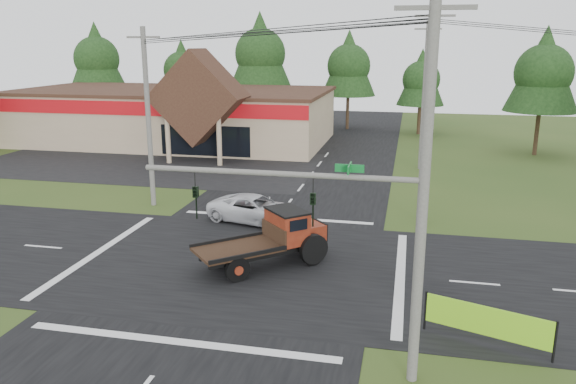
# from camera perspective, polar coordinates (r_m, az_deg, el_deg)

# --- Properties ---
(ground) EXTENTS (120.00, 120.00, 0.00)m
(ground) POSITION_cam_1_polar(r_m,az_deg,el_deg) (25.40, -4.78, -7.28)
(ground) COLOR #2D4518
(ground) RESTS_ON ground
(road_ns) EXTENTS (12.00, 120.00, 0.02)m
(road_ns) POSITION_cam_1_polar(r_m,az_deg,el_deg) (25.39, -4.78, -7.26)
(road_ns) COLOR black
(road_ns) RESTS_ON ground
(road_ew) EXTENTS (120.00, 12.00, 0.02)m
(road_ew) POSITION_cam_1_polar(r_m,az_deg,el_deg) (25.39, -4.78, -7.26)
(road_ew) COLOR black
(road_ew) RESTS_ON ground
(parking_apron) EXTENTS (28.00, 14.00, 0.02)m
(parking_apron) POSITION_cam_1_polar(r_m,az_deg,el_deg) (47.46, -14.34, 2.79)
(parking_apron) COLOR black
(parking_apron) RESTS_ON ground
(cvs_building) EXTENTS (30.40, 18.20, 9.19)m
(cvs_building) POSITION_cam_1_polar(r_m,az_deg,el_deg) (57.18, -11.36, 7.75)
(cvs_building) COLOR tan
(cvs_building) RESTS_ON ground
(traffic_signal_mast) EXTENTS (8.12, 0.24, 7.00)m
(traffic_signal_mast) POSITION_cam_1_polar(r_m,az_deg,el_deg) (15.86, 7.23, -4.10)
(traffic_signal_mast) COLOR #595651
(traffic_signal_mast) RESTS_ON ground
(utility_pole_nr) EXTENTS (2.00, 0.30, 11.00)m
(utility_pole_nr) POSITION_cam_1_polar(r_m,az_deg,el_deg) (15.47, 13.59, -0.19)
(utility_pole_nr) COLOR #595651
(utility_pole_nr) RESTS_ON ground
(utility_pole_nw) EXTENTS (2.00, 0.30, 10.50)m
(utility_pole_nw) POSITION_cam_1_polar(r_m,az_deg,el_deg) (34.22, -14.01, 7.43)
(utility_pole_nw) COLOR #595651
(utility_pole_nw) RESTS_ON ground
(utility_pole_ne) EXTENTS (2.00, 0.30, 11.50)m
(utility_pole_ne) POSITION_cam_1_polar(r_m,az_deg,el_deg) (30.69, 14.11, 7.56)
(utility_pole_ne) COLOR #595651
(utility_pole_ne) RESTS_ON ground
(utility_pole_n) EXTENTS (2.00, 0.30, 11.20)m
(utility_pole_n) POSITION_cam_1_polar(r_m,az_deg,el_deg) (44.63, 13.66, 9.54)
(utility_pole_n) COLOR #595651
(utility_pole_n) RESTS_ON ground
(tree_row_a) EXTENTS (6.72, 6.72, 12.12)m
(tree_row_a) POSITION_cam_1_polar(r_m,az_deg,el_deg) (72.63, -18.88, 12.88)
(tree_row_a) COLOR #332316
(tree_row_a) RESTS_ON ground
(tree_row_b) EXTENTS (5.60, 5.60, 10.10)m
(tree_row_b) POSITION_cam_1_polar(r_m,az_deg,el_deg) (69.96, -10.72, 12.26)
(tree_row_b) COLOR #332316
(tree_row_b) RESTS_ON ground
(tree_row_c) EXTENTS (7.28, 7.28, 13.13)m
(tree_row_c) POSITION_cam_1_polar(r_m,az_deg,el_deg) (65.71, -2.84, 14.10)
(tree_row_c) COLOR #332316
(tree_row_c) RESTS_ON ground
(tree_row_d) EXTENTS (6.16, 6.16, 11.11)m
(tree_row_d) POSITION_cam_1_polar(r_m,az_deg,el_deg) (64.88, 6.19, 12.84)
(tree_row_d) COLOR #332316
(tree_row_d) RESTS_ON ground
(tree_row_e) EXTENTS (5.04, 5.04, 9.09)m
(tree_row_e) POSITION_cam_1_polar(r_m,az_deg,el_deg) (62.57, 13.40, 11.23)
(tree_row_e) COLOR #332316
(tree_row_e) RESTS_ON ground
(tree_side_ne) EXTENTS (6.16, 6.16, 11.11)m
(tree_side_ne) POSITION_cam_1_polar(r_m,az_deg,el_deg) (53.64, 24.56, 11.22)
(tree_side_ne) COLOR #332316
(tree_side_ne) RESTS_ON ground
(antique_flatbed_truck) EXTENTS (5.92, 5.66, 2.48)m
(antique_flatbed_truck) POSITION_cam_1_polar(r_m,az_deg,el_deg) (24.65, -2.49, -4.85)
(antique_flatbed_truck) COLOR #5B190D
(antique_flatbed_truck) RESTS_ON ground
(roadside_banner) EXTENTS (3.97, 1.48, 1.42)m
(roadside_banner) POSITION_cam_1_polar(r_m,az_deg,el_deg) (19.74, 19.52, -12.66)
(roadside_banner) COLOR #7DCA1A
(roadside_banner) RESTS_ON ground
(white_pickup) EXTENTS (5.69, 3.61, 1.46)m
(white_pickup) POSITION_cam_1_polar(r_m,az_deg,el_deg) (30.94, -3.36, -1.73)
(white_pickup) COLOR silver
(white_pickup) RESTS_ON ground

